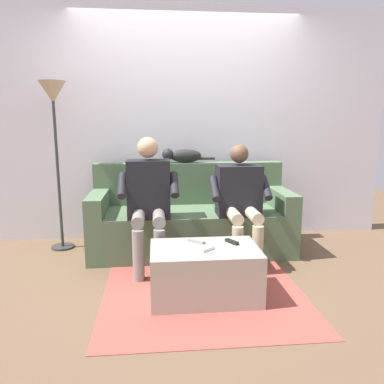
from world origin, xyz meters
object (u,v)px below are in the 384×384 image
cat_on_backrest (182,156)px  coffee_table (205,272)px  couch (191,221)px  remote_gray (196,241)px  floor_lamp (54,110)px  remote_white (207,249)px  remote_black (232,242)px  person_left_seated (240,196)px  person_right_seated (149,196)px

cat_on_backrest → coffee_table: bearing=93.2°
couch → cat_on_backrest: cat_on_backrest is taller
coffee_table → remote_gray: size_ratio=5.67×
couch → cat_on_backrest: size_ratio=3.54×
remote_gray → floor_lamp: (1.32, -1.15, 1.05)m
couch → cat_on_backrest: 0.72m
coffee_table → remote_gray: 0.25m
coffee_table → remote_white: bearing=99.6°
cat_on_backrest → remote_white: cat_on_backrest is taller
remote_black → remote_white: same height
floor_lamp → couch: bearing=172.2°
remote_black → floor_lamp: 2.25m
coffee_table → person_left_seated: bearing=-120.5°
coffee_table → remote_black: size_ratio=6.35×
remote_black → coffee_table: bearing=79.6°
couch → person_right_seated: (0.43, 0.40, 0.36)m
person_right_seated → remote_black: size_ratio=9.27×
person_left_seated → person_right_seated: (0.86, 0.03, 0.03)m
person_left_seated → remote_gray: person_left_seated is taller
cat_on_backrest → remote_black: size_ratio=4.46×
coffee_table → person_left_seated: (-0.43, -0.73, 0.44)m
person_right_seated → cat_on_backrest: bearing=-118.0°
person_left_seated → floor_lamp: bearing=-17.1°
person_left_seated → floor_lamp: 2.05m
remote_gray → remote_black: bearing=-150.6°
remote_white → person_left_seated: bearing=22.6°
couch → remote_gray: size_ratio=14.10×
coffee_table → cat_on_backrest: bearing=-86.8°
coffee_table → cat_on_backrest: size_ratio=1.42×
cat_on_backrest → remote_white: 1.53m
person_right_seated → remote_gray: 0.73m
couch → person_left_seated: size_ratio=1.82×
remote_white → floor_lamp: size_ratio=0.07×
cat_on_backrest → remote_white: (-0.09, 1.42, -0.56)m
person_right_seated → remote_black: person_right_seated is taller
coffee_table → remote_gray: remote_gray is taller
couch → coffee_table: size_ratio=2.49×
remote_white → remote_gray: bearing=67.8°
remote_white → cat_on_backrest: bearing=54.0°
coffee_table → person_right_seated: (0.43, -0.69, 0.47)m
person_right_seated → cat_on_backrest: (-0.35, -0.66, 0.30)m
couch → remote_black: couch is taller
remote_gray → floor_lamp: floor_lamp is taller
person_left_seated → remote_white: 0.92m
cat_on_backrest → remote_gray: 1.35m
remote_gray → couch: bearing=-53.7°
coffee_table → couch: bearing=-90.0°
person_right_seated → floor_lamp: size_ratio=0.69×
coffee_table → person_right_seated: size_ratio=0.69×
person_right_seated → cat_on_backrest: person_right_seated is taller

